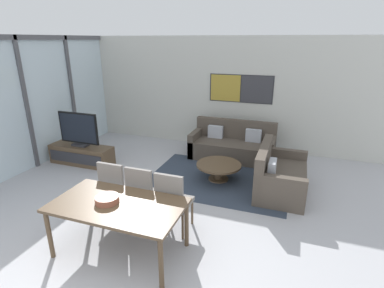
% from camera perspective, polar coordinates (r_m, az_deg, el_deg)
% --- Properties ---
extents(wall_back, '(8.04, 0.09, 2.80)m').
position_cam_1_polar(wall_back, '(7.81, 5.47, 9.62)').
color(wall_back, silver).
rests_on(wall_back, ground_plane).
extents(window_wall_left, '(0.07, 5.56, 2.80)m').
position_cam_1_polar(window_wall_left, '(7.26, -29.30, 7.54)').
color(window_wall_left, silver).
rests_on(window_wall_left, ground_plane).
extents(area_rug, '(2.79, 2.05, 0.01)m').
position_cam_1_polar(area_rug, '(6.19, 5.04, -6.70)').
color(area_rug, '#333D4C').
rests_on(area_rug, ground_plane).
extents(tv_console, '(1.49, 0.45, 0.44)m').
position_cam_1_polar(tv_console, '(7.28, -20.24, -1.93)').
color(tv_console, brown).
rests_on(tv_console, ground_plane).
extents(television, '(0.98, 0.20, 0.77)m').
position_cam_1_polar(television, '(7.10, -20.79, 2.54)').
color(television, '#2D2D33').
rests_on(television, tv_console).
extents(sofa_main, '(1.96, 0.86, 0.87)m').
position_cam_1_polar(sofa_main, '(7.26, 7.78, -0.38)').
color(sofa_main, '#51473D').
rests_on(sofa_main, ground_plane).
extents(sofa_side, '(0.86, 1.50, 0.87)m').
position_cam_1_polar(sofa_side, '(5.85, 15.91, -6.01)').
color(sofa_side, '#51473D').
rests_on(sofa_side, ground_plane).
extents(coffee_table, '(0.90, 0.90, 0.34)m').
position_cam_1_polar(coffee_table, '(6.08, 5.12, -4.53)').
color(coffee_table, brown).
rests_on(coffee_table, ground_plane).
extents(dining_table, '(1.70, 0.93, 0.73)m').
position_cam_1_polar(dining_table, '(4.04, -13.94, -11.82)').
color(dining_table, brown).
rests_on(dining_table, ground_plane).
extents(dining_chair_left, '(0.46, 0.46, 0.98)m').
position_cam_1_polar(dining_chair_left, '(4.84, -14.22, -7.93)').
color(dining_chair_left, gray).
rests_on(dining_chair_left, ground_plane).
extents(dining_chair_centre, '(0.46, 0.46, 0.98)m').
position_cam_1_polar(dining_chair_centre, '(4.59, -9.24, -9.14)').
color(dining_chair_centre, gray).
rests_on(dining_chair_centre, ground_plane).
extents(dining_chair_right, '(0.46, 0.46, 0.98)m').
position_cam_1_polar(dining_chair_right, '(4.37, -3.76, -10.48)').
color(dining_chair_right, gray).
rests_on(dining_chair_right, ground_plane).
extents(fruit_bowl, '(0.31, 0.31, 0.08)m').
position_cam_1_polar(fruit_bowl, '(4.06, -15.89, -10.02)').
color(fruit_bowl, '#995642').
rests_on(fruit_bowl, dining_table).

